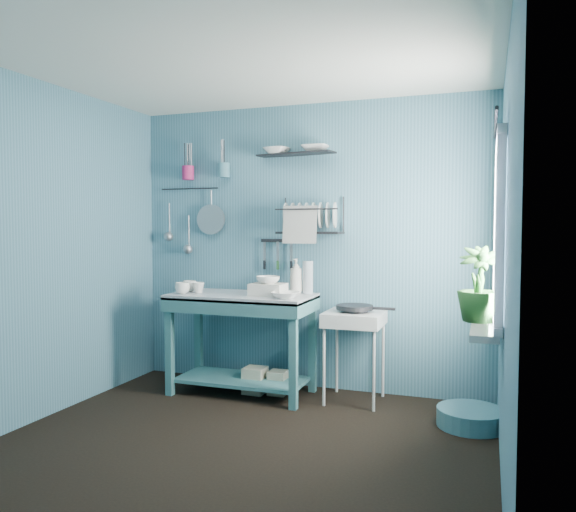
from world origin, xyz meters
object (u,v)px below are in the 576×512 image
(soap_bottle, at_px, (296,276))
(colander, at_px, (211,219))
(utensil_cup_magenta, at_px, (188,173))
(storage_tin_small, at_px, (278,383))
(storage_tin_large, at_px, (255,380))
(mug_right, at_px, (190,286))
(wash_tub, at_px, (268,290))
(dish_rack, at_px, (310,215))
(mug_left, at_px, (182,288))
(potted_plant, at_px, (479,284))
(hotplate_stand, at_px, (354,357))
(frying_pan, at_px, (355,307))
(water_bottle, at_px, (308,277))
(mug_mid, at_px, (198,288))
(utensil_cup_teal, at_px, (224,170))
(work_counter, at_px, (242,344))
(floor_basin, at_px, (471,418))

(soap_bottle, height_order, colander, colander)
(utensil_cup_magenta, distance_m, storage_tin_small, 2.10)
(colander, bearing_deg, storage_tin_large, -27.96)
(mug_right, relative_size, wash_tub, 0.44)
(dish_rack, bearing_deg, soap_bottle, -140.98)
(mug_left, relative_size, potted_plant, 0.26)
(hotplate_stand, bearing_deg, frying_pan, -8.56)
(wash_tub, height_order, hotplate_stand, wash_tub)
(frying_pan, bearing_deg, dish_rack, 159.69)
(wash_tub, relative_size, water_bottle, 1.00)
(mug_right, distance_m, colander, 0.69)
(colander, distance_m, storage_tin_small, 1.62)
(frying_pan, height_order, storage_tin_small, frying_pan)
(mug_mid, distance_m, utensil_cup_teal, 1.11)
(wash_tub, distance_m, utensil_cup_teal, 1.23)
(mug_left, height_order, mug_right, same)
(work_counter, height_order, mug_mid, mug_mid)
(colander, bearing_deg, storage_tin_small, -19.51)
(potted_plant, bearing_deg, hotplate_stand, 142.56)
(work_counter, bearing_deg, colander, 136.30)
(frying_pan, relative_size, colander, 1.07)
(utensil_cup_teal, bearing_deg, storage_tin_small, -21.41)
(mug_mid, xyz_separation_m, storage_tin_small, (0.68, 0.14, -0.80))
(wash_tub, relative_size, colander, 1.00)
(potted_plant, bearing_deg, mug_right, 165.52)
(work_counter, relative_size, hotplate_stand, 1.64)
(work_counter, bearing_deg, frying_pan, -0.01)
(mug_mid, relative_size, storage_tin_small, 0.50)
(work_counter, height_order, storage_tin_small, work_counter)
(utensil_cup_teal, bearing_deg, water_bottle, -7.01)
(work_counter, height_order, mug_right, mug_right)
(mug_left, distance_m, potted_plant, 2.45)
(frying_pan, bearing_deg, mug_mid, -172.55)
(mug_mid, relative_size, utensil_cup_teal, 0.77)
(mug_left, height_order, water_bottle, water_bottle)
(mug_left, relative_size, storage_tin_large, 0.56)
(hotplate_stand, distance_m, utensil_cup_magenta, 2.28)
(water_bottle, relative_size, utensil_cup_magenta, 2.15)
(wash_tub, height_order, utensil_cup_magenta, utensil_cup_magenta)
(potted_plant, height_order, floor_basin, potted_plant)
(utensil_cup_teal, distance_m, potted_plant, 2.58)
(work_counter, bearing_deg, soap_bottle, 18.61)
(soap_bottle, height_order, storage_tin_large, soap_bottle)
(frying_pan, distance_m, colander, 1.61)
(soap_bottle, height_order, water_bottle, soap_bottle)
(mug_right, height_order, colander, colander)
(colander, bearing_deg, floor_basin, -12.95)
(mug_mid, height_order, utensil_cup_magenta, utensil_cup_magenta)
(soap_bottle, bearing_deg, mug_mid, -162.00)
(mug_right, distance_m, utensil_cup_magenta, 1.09)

